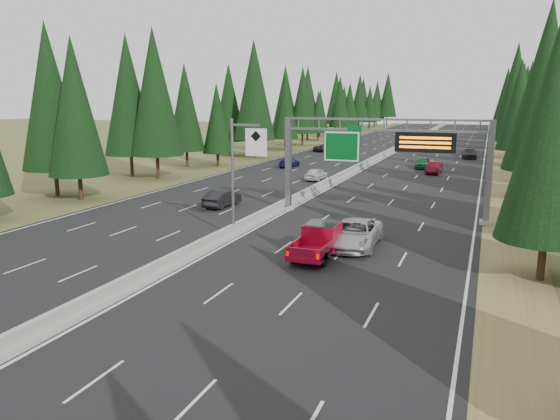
% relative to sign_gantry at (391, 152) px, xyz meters
% --- Properties ---
extents(road, '(32.00, 260.00, 0.08)m').
position_rel_sign_gantry_xyz_m(road, '(-8.92, 45.12, -5.23)').
color(road, black).
rests_on(road, ground).
extents(shoulder_right, '(3.60, 260.00, 0.06)m').
position_rel_sign_gantry_xyz_m(shoulder_right, '(8.88, 45.12, -5.24)').
color(shoulder_right, olive).
rests_on(shoulder_right, ground).
extents(shoulder_left, '(3.60, 260.00, 0.06)m').
position_rel_sign_gantry_xyz_m(shoulder_left, '(-26.72, 45.12, -5.24)').
color(shoulder_left, '#4F5527').
rests_on(shoulder_left, ground).
extents(median_barrier, '(0.70, 260.00, 0.85)m').
position_rel_sign_gantry_xyz_m(median_barrier, '(-8.92, 45.12, -4.85)').
color(median_barrier, gray).
rests_on(median_barrier, road).
extents(sign_gantry, '(16.75, 0.98, 7.80)m').
position_rel_sign_gantry_xyz_m(sign_gantry, '(0.00, 0.00, 0.00)').
color(sign_gantry, slate).
rests_on(sign_gantry, road).
extents(hov_sign_pole, '(2.80, 0.50, 8.00)m').
position_rel_sign_gantry_xyz_m(hov_sign_pole, '(-8.33, -9.92, -0.54)').
color(hov_sign_pole, slate).
rests_on(hov_sign_pole, road).
extents(tree_row_right, '(12.24, 243.64, 18.85)m').
position_rel_sign_gantry_xyz_m(tree_row_right, '(13.30, 49.32, 4.51)').
color(tree_row_right, black).
rests_on(tree_row_right, ground).
extents(tree_row_left, '(11.88, 244.34, 18.95)m').
position_rel_sign_gantry_xyz_m(tree_row_left, '(-30.81, 45.94, 3.80)').
color(tree_row_left, black).
rests_on(tree_row_left, ground).
extents(silver_minivan, '(3.01, 6.22, 1.71)m').
position_rel_sign_gantry_xyz_m(silver_minivan, '(-0.48, -9.62, -4.34)').
color(silver_minivan, '#ADADB2').
rests_on(silver_minivan, road).
extents(red_pickup, '(2.05, 5.74, 1.87)m').
position_rel_sign_gantry_xyz_m(red_pickup, '(-2.02, -12.20, -4.15)').
color(red_pickup, black).
rests_on(red_pickup, road).
extents(car_ahead_green, '(2.06, 4.64, 1.55)m').
position_rel_sign_gantry_xyz_m(car_ahead_green, '(-1.21, 33.41, -4.41)').
color(car_ahead_green, '#155E29').
rests_on(car_ahead_green, road).
extents(car_ahead_dkred, '(1.83, 4.62, 1.50)m').
position_rel_sign_gantry_xyz_m(car_ahead_dkred, '(0.81, 28.35, -4.44)').
color(car_ahead_dkred, '#500B15').
rests_on(car_ahead_dkred, road).
extents(car_ahead_dkgrey, '(2.53, 5.53, 1.57)m').
position_rel_sign_gantry_xyz_m(car_ahead_dkgrey, '(4.28, 49.20, -4.40)').
color(car_ahead_dkgrey, black).
rests_on(car_ahead_dkgrey, road).
extents(car_ahead_white, '(2.67, 5.40, 1.47)m').
position_rel_sign_gantry_xyz_m(car_ahead_white, '(-2.68, 58.38, -4.45)').
color(car_ahead_white, white).
rests_on(car_ahead_white, road).
extents(car_ahead_far, '(1.88, 4.62, 1.57)m').
position_rel_sign_gantry_xyz_m(car_ahead_far, '(-7.42, 79.14, -4.40)').
color(car_ahead_far, black).
rests_on(car_ahead_far, road).
extents(car_onc_near, '(1.74, 4.55, 1.48)m').
position_rel_sign_gantry_xyz_m(car_onc_near, '(-14.43, -0.75, -4.45)').
color(car_onc_near, black).
rests_on(car_onc_near, road).
extents(car_onc_blue, '(1.86, 4.57, 1.33)m').
position_rel_sign_gantry_xyz_m(car_onc_blue, '(-18.66, 28.12, -4.53)').
color(car_onc_blue, navy).
rests_on(car_onc_blue, road).
extents(car_onc_white, '(2.00, 4.25, 1.40)m').
position_rel_sign_gantry_xyz_m(car_onc_white, '(-11.47, 17.56, -4.49)').
color(car_onc_white, silver).
rests_on(car_onc_white, road).
extents(car_onc_far, '(2.37, 4.82, 1.32)m').
position_rel_sign_gantry_xyz_m(car_onc_far, '(-21.01, 52.08, -4.53)').
color(car_onc_far, black).
rests_on(car_onc_far, road).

